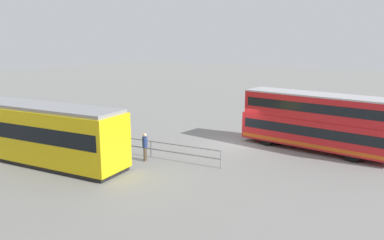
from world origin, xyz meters
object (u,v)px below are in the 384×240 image
Objects in this scene: double_decker_bus at (317,122)px; tram_yellow at (32,131)px; pedestrian_near_railing at (145,145)px; info_sign at (120,122)px.

double_decker_bus is 18.21m from tram_yellow.
tram_yellow is 7.53× the size of pedestrian_near_railing.
double_decker_bus reaches higher than pedestrian_near_railing.
pedestrian_near_railing is 3.87m from info_sign.
double_decker_bus reaches higher than info_sign.
info_sign is (-2.19, -5.25, -0.09)m from tram_yellow.
double_decker_bus is 4.07× the size of info_sign.
info_sign is at bearing 30.97° from double_decker_bus.
pedestrian_near_railing is (7.89, 8.27, -0.95)m from double_decker_bus.
double_decker_bus reaches higher than tram_yellow.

